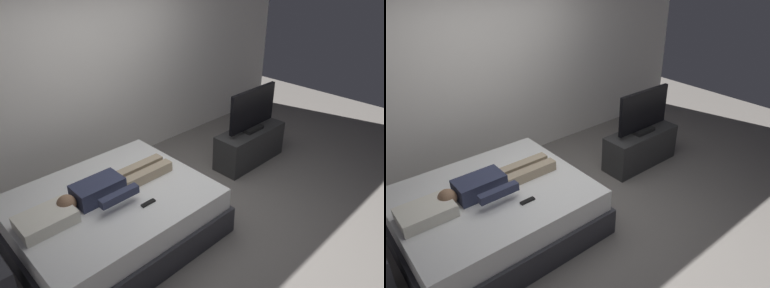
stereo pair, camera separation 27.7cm
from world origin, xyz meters
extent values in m
plane|color=slate|center=(0.00, 0.00, 0.00)|extent=(10.00, 10.00, 0.00)
cube|color=silver|center=(0.40, 1.82, 1.40)|extent=(6.40, 0.10, 2.80)
cube|color=#333338|center=(-0.76, 0.44, 0.15)|extent=(1.94, 1.63, 0.30)
cube|color=white|center=(-0.76, 0.44, 0.42)|extent=(1.86, 1.55, 0.24)
cube|color=silver|center=(-1.40, 0.44, 0.60)|extent=(0.48, 0.34, 0.12)
cube|color=#2D334C|center=(-0.86, 0.48, 0.63)|extent=(0.48, 0.28, 0.18)
sphere|color=#936B4C|center=(-1.19, 0.48, 0.63)|extent=(0.18, 0.18, 0.18)
cube|color=tan|center=(-0.32, 0.40, 0.60)|extent=(0.60, 0.11, 0.11)
cube|color=tan|center=(-0.32, 0.56, 0.60)|extent=(0.60, 0.11, 0.11)
cube|color=#2D334C|center=(-0.80, 0.20, 0.67)|extent=(0.40, 0.08, 0.08)
cube|color=black|center=(-0.58, 0.06, 0.55)|extent=(0.15, 0.04, 0.02)
cube|color=#2D2D2D|center=(1.51, 0.43, 0.25)|extent=(1.10, 0.40, 0.50)
cube|color=black|center=(1.51, 0.43, 0.53)|extent=(0.32, 0.20, 0.05)
cube|color=black|center=(1.51, 0.43, 0.82)|extent=(0.88, 0.05, 0.54)
camera|label=1|loc=(-2.21, -2.21, 2.65)|focal=33.65mm
camera|label=2|loc=(-2.00, -2.40, 2.65)|focal=33.65mm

